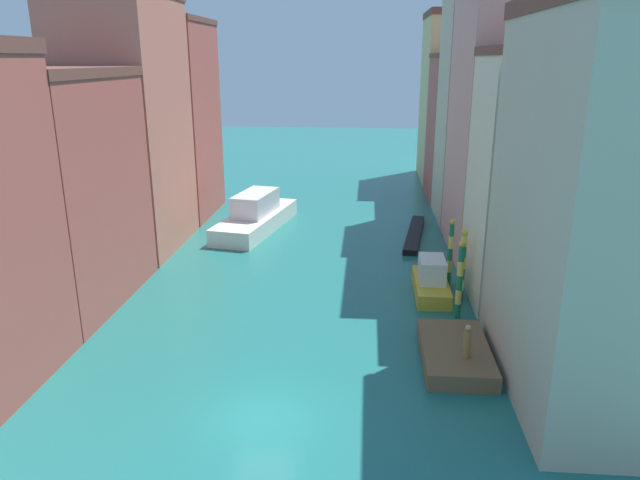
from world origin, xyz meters
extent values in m
plane|color=#1E6B66|center=(0.00, 24.50, 0.00)|extent=(154.00, 154.00, 0.00)
cube|color=#B25147|center=(-13.44, 10.96, 6.34)|extent=(6.78, 10.69, 12.67)
cube|color=brown|center=(-13.44, 10.96, 12.94)|extent=(6.91, 10.90, 0.53)
cube|color=#C6705B|center=(-13.44, 21.52, 8.82)|extent=(6.78, 9.72, 17.65)
cube|color=#B25147|center=(-13.44, 31.26, 8.23)|extent=(6.78, 9.00, 16.46)
cube|color=brown|center=(-13.44, 31.26, 16.68)|extent=(6.91, 9.18, 0.45)
cube|color=#BCB299|center=(13.44, 3.63, 7.66)|extent=(6.78, 11.80, 15.31)
cube|color=beige|center=(13.44, 13.51, 6.89)|extent=(6.78, 7.00, 13.78)
cube|color=brown|center=(13.44, 13.51, 14.03)|extent=(6.91, 7.14, 0.49)
cube|color=tan|center=(13.44, 22.35, 9.46)|extent=(6.78, 10.33, 18.93)
cube|color=#BCB299|center=(13.44, 31.77, 10.01)|extent=(6.78, 7.80, 20.02)
cube|color=#B25147|center=(13.44, 40.11, 6.83)|extent=(6.78, 8.46, 13.67)
cube|color=brown|center=(13.44, 40.11, 13.88)|extent=(6.91, 8.63, 0.43)
cube|color=#DBB77A|center=(13.44, 49.50, 8.94)|extent=(6.78, 10.13, 17.87)
cube|color=brown|center=(13.44, 49.50, 18.24)|extent=(6.91, 10.33, 0.73)
cube|color=brown|center=(8.20, 5.38, 0.39)|extent=(3.11, 5.77, 0.79)
cylinder|color=olive|center=(8.51, 4.31, 1.44)|extent=(0.36, 0.36, 1.31)
sphere|color=tan|center=(8.51, 4.31, 2.23)|extent=(0.26, 0.26, 0.26)
cylinder|color=#197247|center=(8.99, 10.26, 0.41)|extent=(0.33, 0.33, 0.82)
cylinder|color=#E5D14C|center=(8.99, 10.26, 1.23)|extent=(0.33, 0.33, 0.82)
cylinder|color=#197247|center=(8.99, 10.26, 2.05)|extent=(0.33, 0.33, 0.82)
cylinder|color=#E5D14C|center=(8.99, 10.26, 2.87)|extent=(0.33, 0.33, 0.82)
cylinder|color=#197247|center=(8.99, 10.26, 3.69)|extent=(0.33, 0.33, 0.82)
sphere|color=gold|center=(8.99, 10.26, 4.23)|extent=(0.37, 0.37, 0.37)
cylinder|color=#197247|center=(9.49, 12.64, 0.34)|extent=(0.34, 0.34, 0.67)
cylinder|color=#E5D14C|center=(9.49, 12.64, 1.01)|extent=(0.34, 0.34, 0.67)
cylinder|color=#197247|center=(9.49, 12.64, 1.68)|extent=(0.34, 0.34, 0.67)
cylinder|color=#E5D14C|center=(9.49, 12.64, 2.35)|extent=(0.34, 0.34, 0.67)
cylinder|color=#197247|center=(9.49, 12.64, 3.02)|extent=(0.34, 0.34, 0.67)
cylinder|color=#E5D14C|center=(9.49, 12.64, 3.69)|extent=(0.34, 0.34, 0.67)
sphere|color=gold|center=(9.49, 12.64, 4.16)|extent=(0.37, 0.37, 0.37)
cylinder|color=#197247|center=(9.16, 15.37, 0.39)|extent=(0.29, 0.29, 0.78)
cylinder|color=#E5D14C|center=(9.16, 15.37, 1.18)|extent=(0.29, 0.29, 0.78)
cylinder|color=#197247|center=(9.16, 15.37, 1.96)|extent=(0.29, 0.29, 0.78)
cylinder|color=#E5D14C|center=(9.16, 15.37, 2.74)|extent=(0.29, 0.29, 0.78)
cylinder|color=#197247|center=(9.16, 15.37, 3.53)|extent=(0.29, 0.29, 0.78)
sphere|color=gold|center=(9.16, 15.37, 4.03)|extent=(0.32, 0.32, 0.32)
cube|color=white|center=(-5.25, 26.62, 0.67)|extent=(5.54, 11.92, 1.35)
cube|color=silver|center=(-5.25, 26.62, 2.23)|extent=(3.35, 5.55, 1.76)
cube|color=black|center=(7.76, 25.49, 0.22)|extent=(2.42, 9.94, 0.44)
cube|color=gold|center=(7.88, 13.57, 0.44)|extent=(1.98, 5.29, 0.88)
cube|color=silver|center=(7.88, 13.57, 1.57)|extent=(1.50, 2.45, 1.39)
camera|label=1|loc=(3.86, -19.80, 13.67)|focal=32.91mm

